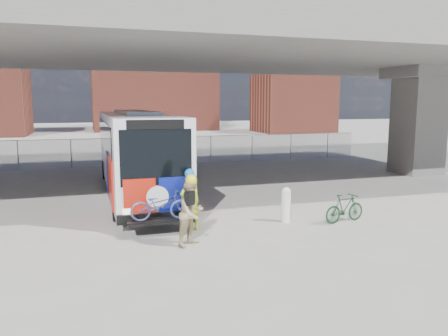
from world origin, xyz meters
name	(u,v)px	position (x,y,z in m)	size (l,w,h in m)	color
ground	(196,205)	(0.00, 0.00, 0.00)	(160.00, 160.00, 0.00)	#9E9991
bus	(135,147)	(-2.00, 3.03, 2.11)	(2.67, 12.90, 3.69)	silver
overpass	(174,48)	(0.00, 4.00, 6.54)	(40.00, 16.00, 7.95)	#605E59
chainlink_fence	(152,143)	(0.00, 12.00, 1.42)	(30.00, 0.06, 30.00)	gray
brick_buildings	(123,93)	(1.23, 48.23, 5.42)	(54.00, 22.00, 12.00)	brown
smokestack	(198,51)	(14.00, 55.00, 12.50)	(2.20, 2.20, 25.00)	brown
bollard	(286,203)	(2.31, -3.28, 0.64)	(0.31, 0.31, 1.20)	silver
cyclist_hivis	(190,201)	(-1.02, -3.28, 0.96)	(0.73, 0.55, 1.99)	#BBDC17
cyclist_tan	(192,212)	(-1.31, -4.73, 0.96)	(1.15, 1.10, 2.04)	tan
bike_parked	(345,208)	(4.20, -3.92, 0.49)	(0.46, 1.63, 0.98)	#133D1C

